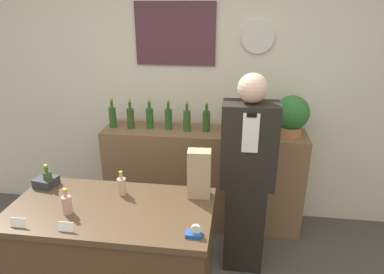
{
  "coord_description": "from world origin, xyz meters",
  "views": [
    {
      "loc": [
        0.42,
        -1.28,
        2.12
      ],
      "look_at": [
        0.1,
        1.1,
        1.19
      ],
      "focal_mm": 32.0,
      "sensor_mm": 36.0,
      "label": 1
    }
  ],
  "objects_px": {
    "shopkeeper": "(247,178)",
    "tape_dispenser": "(194,232)",
    "potted_plant": "(292,115)",
    "paper_bag": "(199,174)"
  },
  "relations": [
    {
      "from": "shopkeeper",
      "to": "potted_plant",
      "type": "relative_size",
      "value": 4.46
    },
    {
      "from": "tape_dispenser",
      "to": "paper_bag",
      "type": "bearing_deg",
      "value": 93.27
    },
    {
      "from": "shopkeeper",
      "to": "paper_bag",
      "type": "xyz_separation_m",
      "value": [
        -0.33,
        -0.49,
        0.27
      ]
    },
    {
      "from": "shopkeeper",
      "to": "tape_dispenser",
      "type": "bearing_deg",
      "value": -108.42
    },
    {
      "from": "potted_plant",
      "to": "paper_bag",
      "type": "height_order",
      "value": "potted_plant"
    },
    {
      "from": "shopkeeper",
      "to": "potted_plant",
      "type": "xyz_separation_m",
      "value": [
        0.38,
        0.55,
        0.37
      ]
    },
    {
      "from": "potted_plant",
      "to": "tape_dispenser",
      "type": "xyz_separation_m",
      "value": [
        -0.69,
        -1.46,
        -0.25
      ]
    },
    {
      "from": "potted_plant",
      "to": "shopkeeper",
      "type": "bearing_deg",
      "value": -124.99
    },
    {
      "from": "shopkeeper",
      "to": "potted_plant",
      "type": "bearing_deg",
      "value": 55.01
    },
    {
      "from": "potted_plant",
      "to": "paper_bag",
      "type": "distance_m",
      "value": 1.26
    }
  ]
}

